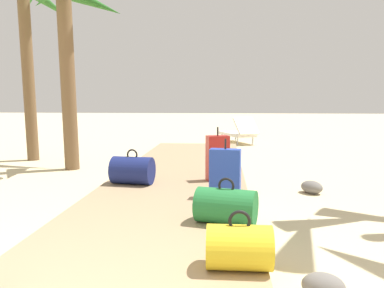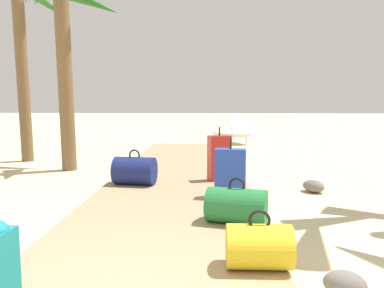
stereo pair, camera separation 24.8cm
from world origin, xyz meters
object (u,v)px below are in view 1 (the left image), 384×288
at_px(duffel_bag_green, 226,206).
at_px(suitcase_blue, 225,173).
at_px(duffel_bag_yellow, 239,247).
at_px(lounge_chair, 239,132).
at_px(suitcase_red, 218,158).
at_px(duffel_bag_navy, 132,170).
at_px(palm_tree_far_left, 65,13).

xyz_separation_m(duffel_bag_green, suitcase_blue, (-0.01, 1.03, 0.13)).
xyz_separation_m(duffel_bag_yellow, lounge_chair, (0.33, 8.88, 0.08)).
bearing_deg(lounge_chair, suitcase_blue, -93.57).
height_order(suitcase_red, suitcase_blue, suitcase_red).
height_order(duffel_bag_navy, suitcase_blue, suitcase_blue).
bearing_deg(suitcase_blue, palm_tree_far_left, 141.75).
distance_m(suitcase_red, suitcase_blue, 1.06).
xyz_separation_m(duffel_bag_yellow, duffel_bag_green, (-0.09, 1.05, 0.01)).
distance_m(duffel_bag_navy, palm_tree_far_left, 3.38).
xyz_separation_m(duffel_bag_green, palm_tree_far_left, (-2.90, 3.31, 2.58)).
bearing_deg(suitcase_blue, lounge_chair, 86.43).
relative_size(duffel_bag_yellow, palm_tree_far_left, 0.13).
bearing_deg(lounge_chair, duffel_bag_yellow, -92.12).
bearing_deg(palm_tree_far_left, duffel_bag_navy, -45.38).
bearing_deg(duffel_bag_yellow, suitcase_red, 93.79).
xyz_separation_m(suitcase_red, lounge_chair, (0.54, 5.75, -0.09)).
relative_size(suitcase_red, lounge_chair, 0.49).
bearing_deg(palm_tree_far_left, duffel_bag_green, -48.80).
xyz_separation_m(duffel_bag_navy, palm_tree_far_left, (-1.56, 1.58, 2.56)).
relative_size(duffel_bag_yellow, lounge_chair, 0.28).
relative_size(duffel_bag_green, suitcase_blue, 0.88).
xyz_separation_m(duffel_bag_navy, suitcase_red, (1.22, 0.36, 0.14)).
distance_m(duffel_bag_yellow, lounge_chair, 8.89).
bearing_deg(palm_tree_far_left, duffel_bag_yellow, -55.58).
height_order(duffel_bag_yellow, suitcase_red, suitcase_red).
height_order(duffel_bag_yellow, duffel_bag_green, duffel_bag_green).
relative_size(suitcase_red, suitcase_blue, 1.09).
bearing_deg(suitcase_blue, duffel_bag_yellow, -87.36).
height_order(duffel_bag_navy, suitcase_red, suitcase_red).
distance_m(duffel_bag_navy, lounge_chair, 6.35).
bearing_deg(duffel_bag_green, duffel_bag_yellow, -85.13).
bearing_deg(lounge_chair, duffel_bag_green, -93.05).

